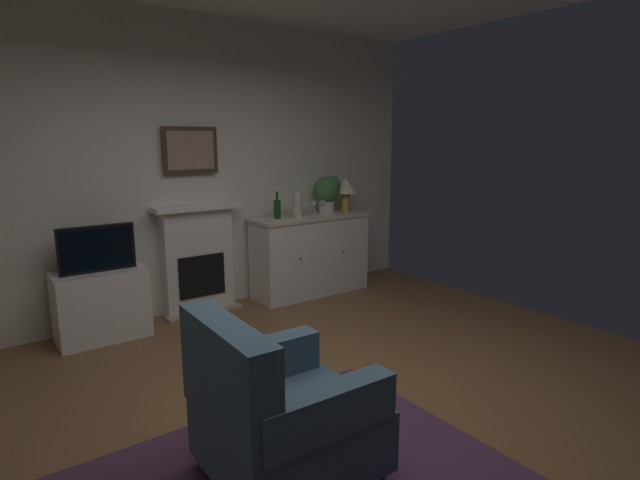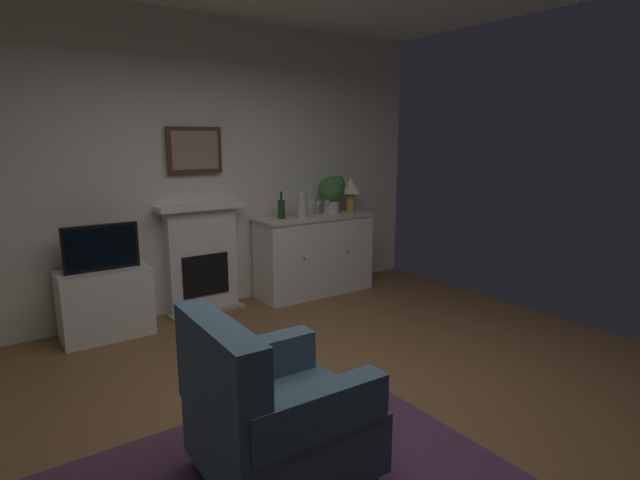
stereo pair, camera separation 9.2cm
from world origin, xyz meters
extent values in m
cube|color=brown|center=(0.00, 0.00, -0.05)|extent=(5.64, 5.11, 0.10)
cube|color=silver|center=(0.00, 2.52, 1.46)|extent=(5.64, 0.06, 2.92)
cube|color=white|center=(0.05, 2.40, 0.53)|extent=(0.70, 0.18, 1.05)
cube|color=tan|center=(0.05, 2.31, 0.01)|extent=(0.77, 0.20, 0.03)
cube|color=black|center=(0.05, 2.31, 0.39)|extent=(0.48, 0.02, 0.42)
cube|color=white|center=(0.05, 2.37, 1.07)|extent=(0.87, 0.27, 0.05)
cube|color=#473323|center=(0.05, 2.44, 1.62)|extent=(0.55, 0.03, 0.45)
cube|color=#9E7A6B|center=(0.05, 2.43, 1.62)|extent=(0.47, 0.01, 0.37)
cube|color=white|center=(1.32, 2.22, 0.43)|extent=(1.33, 0.45, 0.86)
cube|color=beige|center=(1.32, 2.22, 0.88)|extent=(1.36, 0.48, 0.03)
sphere|color=brown|center=(1.03, 1.98, 0.49)|extent=(0.02, 0.02, 0.02)
sphere|color=brown|center=(1.61, 1.98, 0.49)|extent=(0.02, 0.02, 0.02)
cylinder|color=#B79338|center=(1.83, 2.22, 1.00)|extent=(0.10, 0.10, 0.22)
cone|color=#EFE5C6|center=(1.83, 2.22, 1.20)|extent=(0.26, 0.26, 0.18)
cylinder|color=#193F1E|center=(0.92, 2.26, 0.99)|extent=(0.08, 0.08, 0.20)
cylinder|color=#193F1E|center=(0.92, 2.26, 1.14)|extent=(0.03, 0.03, 0.09)
cylinder|color=silver|center=(1.25, 2.18, 0.89)|extent=(0.06, 0.06, 0.00)
cylinder|color=silver|center=(1.25, 2.18, 0.94)|extent=(0.01, 0.01, 0.09)
cone|color=silver|center=(1.25, 2.18, 1.02)|extent=(0.07, 0.07, 0.07)
cylinder|color=silver|center=(1.36, 2.20, 0.89)|extent=(0.06, 0.06, 0.00)
cylinder|color=silver|center=(1.36, 2.20, 0.94)|extent=(0.01, 0.01, 0.09)
cone|color=silver|center=(1.36, 2.20, 1.02)|extent=(0.07, 0.07, 0.07)
cylinder|color=silver|center=(1.47, 2.19, 0.89)|extent=(0.06, 0.06, 0.00)
cylinder|color=silver|center=(1.47, 2.19, 0.94)|extent=(0.01, 0.01, 0.09)
cone|color=silver|center=(1.47, 2.19, 1.02)|extent=(0.07, 0.07, 0.07)
cylinder|color=beige|center=(1.12, 2.17, 1.01)|extent=(0.11, 0.11, 0.24)
sphere|color=beige|center=(1.12, 2.17, 1.13)|extent=(0.08, 0.08, 0.08)
cube|color=white|center=(-0.92, 2.23, 0.31)|extent=(0.75, 0.42, 0.61)
cube|color=black|center=(-0.92, 2.21, 0.81)|extent=(0.62, 0.06, 0.40)
cube|color=black|center=(-0.92, 2.18, 0.81)|extent=(0.57, 0.01, 0.35)
cylinder|color=beige|center=(1.59, 2.27, 0.96)|extent=(0.18, 0.18, 0.14)
sphere|color=#3D753D|center=(1.59, 2.27, 1.16)|extent=(0.30, 0.30, 0.30)
sphere|color=#3D753D|center=(1.65, 2.24, 1.23)|extent=(0.18, 0.18, 0.18)
cube|color=#3F596B|center=(-0.63, -0.32, 0.26)|extent=(0.82, 0.78, 0.32)
cube|color=#3F596B|center=(-0.96, -0.31, 0.67)|extent=(0.18, 0.76, 0.50)
cube|color=#3F596B|center=(-0.63, -0.64, 0.53)|extent=(0.72, 0.16, 0.22)
cube|color=#3F596B|center=(-0.62, 0.00, 0.53)|extent=(0.72, 0.16, 0.22)
cylinder|color=#473323|center=(-0.29, -0.65, 0.05)|extent=(0.05, 0.05, 0.10)
cylinder|color=#473323|center=(-0.28, -0.01, 0.05)|extent=(0.05, 0.05, 0.10)
cylinder|color=#473323|center=(-0.96, 0.01, 0.05)|extent=(0.05, 0.05, 0.10)
camera|label=1|loc=(-1.89, -2.28, 1.74)|focal=28.21mm
camera|label=2|loc=(-1.81, -2.33, 1.74)|focal=28.21mm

